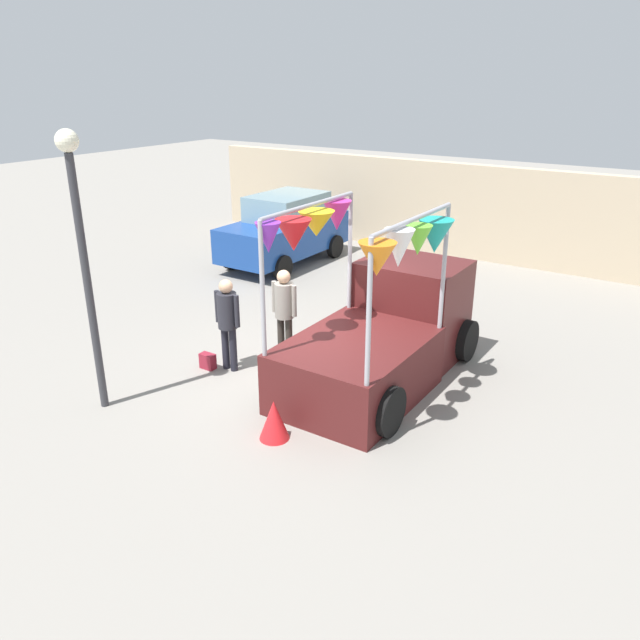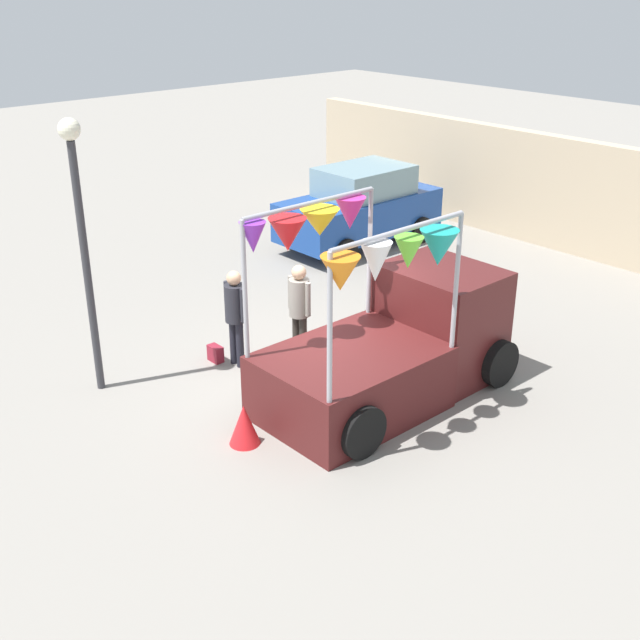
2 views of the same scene
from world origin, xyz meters
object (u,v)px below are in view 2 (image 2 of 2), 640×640
Objects in this scene: vendor_truck at (398,338)px; handbag at (215,354)px; person_vendor at (299,303)px; folded_kite_bundle_crimson at (244,425)px; street_lamp at (81,222)px; parked_car at (360,207)px; person_customer at (235,309)px.

vendor_truck is 3.22m from handbag.
person_vendor is 6.06× the size of handbag.
folded_kite_bundle_crimson is at bearing -56.97° from person_vendor.
folded_kite_bundle_crimson is (2.83, 0.72, -2.43)m from street_lamp.
person_vendor is at bearing 51.19° from handbag.
folded_kite_bundle_crimson is (2.38, -1.17, 0.16)m from handbag.
parked_car is 2.36× the size of person_vendor.
parked_car is at bearing 117.89° from person_customer.
person_customer reaches higher than folded_kite_bundle_crimson.
folded_kite_bundle_crimson is at bearing 14.36° from street_lamp.
street_lamp reaches higher than handbag.
handbag is at bearing 153.79° from folded_kite_bundle_crimson.
parked_car reaches higher than folded_kite_bundle_crimson.
vendor_truck reaches higher than parked_car.
parked_car is (-5.53, 4.62, 0.04)m from vendor_truck.
street_lamp is at bearing -132.90° from vendor_truck.
folded_kite_bundle_crimson reaches higher than handbag.
vendor_truck is at bearing 29.23° from handbag.
parked_car is 6.80m from handbag.
parked_car is at bearing 125.26° from folded_kite_bundle_crimson.
handbag is (2.80, -6.15, -0.80)m from parked_car.
person_customer is 2.55m from folded_kite_bundle_crimson.
handbag is 0.47× the size of folded_kite_bundle_crimson.
street_lamp is at bearing -114.08° from person_vendor.
parked_car is 6.73m from person_customer.
handbag is (-0.89, -1.11, -0.89)m from person_vendor.
person_vendor is at bearing 59.17° from person_customer.
person_vendor reaches higher than folded_kite_bundle_crimson.
person_vendor is (3.69, -5.04, 0.08)m from parked_car.
person_customer is 2.83m from street_lamp.
handbag is at bearing -65.53° from parked_car.
parked_car is 14.29× the size of handbag.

